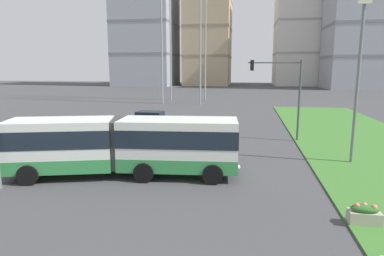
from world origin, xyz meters
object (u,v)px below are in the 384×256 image
(apartment_tower_centre, at_px, (309,24))
(traffic_light_far_right, at_px, (283,86))
(apartment_tower_westcentre, at_px, (208,30))
(apartment_tower_eastcentre, at_px, (358,10))
(streetlight_median, at_px, (358,77))
(flower_planter_2, at_px, (365,214))
(articulated_bus, at_px, (124,145))
(apartment_tower_west, at_px, (146,10))
(car_grey_wagon, at_px, (151,120))

(apartment_tower_centre, bearing_deg, traffic_light_far_right, -100.09)
(apartment_tower_westcentre, relative_size, apartment_tower_eastcentre, 0.88)
(streetlight_median, xyz_separation_m, apartment_tower_centre, (12.47, 96.09, 14.49))
(apartment_tower_westcentre, distance_m, apartment_tower_centre, 32.35)
(flower_planter_2, relative_size, apartment_tower_westcentre, 0.03)
(traffic_light_far_right, bearing_deg, flower_planter_2, -83.32)
(articulated_bus, xyz_separation_m, flower_planter_2, (10.52, -3.96, -1.23))
(articulated_bus, xyz_separation_m, streetlight_median, (12.42, 4.46, 3.41))
(traffic_light_far_right, height_order, apartment_tower_centre, apartment_tower_centre)
(traffic_light_far_right, distance_m, streetlight_median, 6.95)
(flower_planter_2, xyz_separation_m, apartment_tower_eastcentre, (23.53, 85.78, 20.05))
(flower_planter_2, bearing_deg, apartment_tower_eastcentre, 74.66)
(apartment_tower_west, height_order, apartment_tower_westcentre, apartment_tower_west)
(streetlight_median, xyz_separation_m, apartment_tower_west, (-39.03, 86.79, 18.69))
(articulated_bus, distance_m, traffic_light_far_right, 13.87)
(flower_planter_2, bearing_deg, apartment_tower_centre, 82.17)
(apartment_tower_eastcentre, bearing_deg, articulated_bus, -112.60)
(articulated_bus, relative_size, apartment_tower_west, 0.25)
(articulated_bus, bearing_deg, flower_planter_2, -20.63)
(flower_planter_2, xyz_separation_m, traffic_light_far_right, (-1.68, 14.32, 3.82))
(apartment_tower_west, distance_m, apartment_tower_centre, 52.50)
(apartment_tower_west, height_order, apartment_tower_centre, apartment_tower_west)
(traffic_light_far_right, bearing_deg, apartment_tower_eastcentre, 70.56)
(car_grey_wagon, xyz_separation_m, traffic_light_far_right, (11.49, -3.55, 3.50))
(car_grey_wagon, bearing_deg, flower_planter_2, -53.63)
(apartment_tower_centre, bearing_deg, apartment_tower_eastcentre, -63.94)
(car_grey_wagon, distance_m, apartment_tower_west, 84.16)
(articulated_bus, bearing_deg, apartment_tower_west, 106.26)
(flower_planter_2, xyz_separation_m, apartment_tower_centre, (14.37, 104.51, 19.13))
(articulated_bus, distance_m, apartment_tower_west, 97.58)
(apartment_tower_centre, bearing_deg, streetlight_median, -97.40)
(car_grey_wagon, xyz_separation_m, apartment_tower_west, (-23.96, 77.33, 23.01))
(streetlight_median, bearing_deg, apartment_tower_centre, 82.60)
(apartment_tower_westcentre, bearing_deg, articulated_bus, -85.73)
(apartment_tower_westcentre, height_order, apartment_tower_eastcentre, apartment_tower_eastcentre)
(apartment_tower_westcentre, bearing_deg, apartment_tower_centre, 5.68)
(streetlight_median, bearing_deg, traffic_light_far_right, 121.22)
(car_grey_wagon, xyz_separation_m, apartment_tower_westcentre, (-4.62, 83.43, 17.26))
(traffic_light_far_right, height_order, apartment_tower_eastcentre, apartment_tower_eastcentre)
(apartment_tower_west, bearing_deg, articulated_bus, -73.74)
(flower_planter_2, height_order, apartment_tower_eastcentre, apartment_tower_eastcentre)
(flower_planter_2, relative_size, apartment_tower_eastcentre, 0.03)
(articulated_bus, xyz_separation_m, apartment_tower_centre, (24.89, 100.55, 17.91))
(apartment_tower_west, xyz_separation_m, apartment_tower_westcentre, (19.35, 6.10, -5.75))
(traffic_light_far_right, relative_size, apartment_tower_west, 0.13)
(flower_planter_2, height_order, apartment_tower_westcentre, apartment_tower_westcentre)
(car_grey_wagon, relative_size, apartment_tower_eastcentre, 0.11)
(car_grey_wagon, distance_m, apartment_tower_centre, 92.83)
(car_grey_wagon, bearing_deg, apartment_tower_westcentre, 93.17)
(apartment_tower_west, bearing_deg, apartment_tower_westcentre, 17.51)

